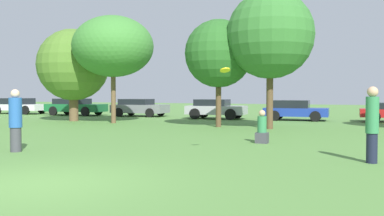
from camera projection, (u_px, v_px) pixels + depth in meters
name	position (u px, v px, depth m)	size (l,w,h in m)	color
ground_plane	(40.00, 184.00, 8.02)	(120.00, 120.00, 0.00)	#54843D
person_thrower	(16.00, 120.00, 12.34)	(0.36, 0.36, 1.79)	#3F3F47
person_catcher	(372.00, 123.00, 10.33)	(0.30, 0.30, 1.84)	#191E33
frisbee	(225.00, 70.00, 11.41)	(0.29, 0.27, 0.17)	yellow
bystander_sitting	(262.00, 129.00, 14.47)	(0.41, 0.34, 1.12)	#3F3F47
tree_0	(73.00, 65.00, 25.92)	(4.29, 4.29, 5.53)	brown
tree_1	(113.00, 47.00, 24.08)	(4.52, 4.52, 5.99)	brown
tree_2	(219.00, 54.00, 21.34)	(3.37, 3.37, 5.32)	brown
tree_3	(270.00, 35.00, 20.11)	(4.10, 4.10, 6.44)	brown
parked_car_white	(19.00, 105.00, 35.15)	(4.61, 2.26, 1.27)	silver
parked_car_green	(75.00, 106.00, 32.72)	(4.61, 2.10, 1.27)	#196633
parked_car_grey	(139.00, 107.00, 31.30)	(4.03, 2.21, 1.26)	slate
parked_car_silver	(215.00, 108.00, 28.23)	(3.90, 2.13, 1.28)	#B2B2B7
parked_car_blue	(295.00, 110.00, 26.65)	(3.93, 2.05, 1.24)	#1E389E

